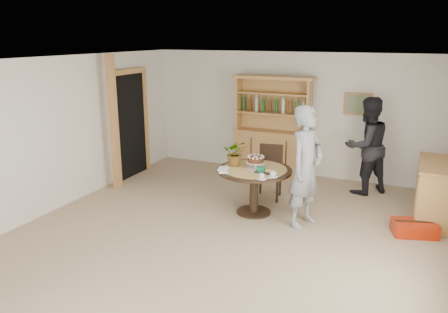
% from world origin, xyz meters
% --- Properties ---
extents(ground, '(7.00, 7.00, 0.00)m').
position_xyz_m(ground, '(0.00, 0.00, 0.00)').
color(ground, tan).
rests_on(ground, ground).
extents(room_shell, '(6.04, 7.04, 2.52)m').
position_xyz_m(room_shell, '(0.00, 0.01, 1.74)').
color(room_shell, white).
rests_on(room_shell, ground).
extents(doorway, '(0.13, 1.10, 2.18)m').
position_xyz_m(doorway, '(-2.93, 2.00, 1.11)').
color(doorway, black).
rests_on(doorway, ground).
extents(pine_post, '(0.12, 0.12, 2.50)m').
position_xyz_m(pine_post, '(-2.70, 1.20, 1.25)').
color(pine_post, tan).
rests_on(pine_post, ground).
extents(hutch, '(1.62, 0.54, 2.04)m').
position_xyz_m(hutch, '(-0.30, 3.24, 0.69)').
color(hutch, tan).
rests_on(hutch, ground).
extents(sideboard, '(0.54, 1.26, 0.94)m').
position_xyz_m(sideboard, '(2.74, 2.00, 0.47)').
color(sideboard, tan).
rests_on(sideboard, ground).
extents(dining_table, '(1.20, 1.20, 0.76)m').
position_xyz_m(dining_table, '(0.08, 1.14, 0.60)').
color(dining_table, black).
rests_on(dining_table, ground).
extents(dining_chair, '(0.48, 0.48, 0.95)m').
position_xyz_m(dining_chair, '(0.07, 1.97, 0.54)').
color(dining_chair, black).
rests_on(dining_chair, ground).
extents(birthday_cake, '(0.30, 0.30, 0.20)m').
position_xyz_m(birthday_cake, '(0.08, 1.19, 0.88)').
color(birthday_cake, white).
rests_on(birthday_cake, dining_table).
extents(flower_vase, '(0.47, 0.44, 0.42)m').
position_xyz_m(flower_vase, '(-0.27, 1.19, 0.97)').
color(flower_vase, '#3F7233').
rests_on(flower_vase, dining_table).
extents(gift_tray, '(0.30, 0.20, 0.08)m').
position_xyz_m(gift_tray, '(0.29, 1.01, 0.79)').
color(gift_tray, black).
rests_on(gift_tray, dining_table).
extents(coffee_cup_a, '(0.15, 0.15, 0.09)m').
position_xyz_m(coffee_cup_a, '(0.48, 0.86, 0.80)').
color(coffee_cup_a, silver).
rests_on(coffee_cup_a, dining_table).
extents(coffee_cup_b, '(0.15, 0.15, 0.08)m').
position_xyz_m(coffee_cup_b, '(0.36, 0.69, 0.79)').
color(coffee_cup_b, silver).
rests_on(coffee_cup_b, dining_table).
extents(napkins, '(0.24, 0.33, 0.03)m').
position_xyz_m(napkins, '(-0.33, 0.82, 0.77)').
color(napkins, white).
rests_on(napkins, dining_table).
extents(teen_boy, '(0.64, 0.78, 1.84)m').
position_xyz_m(teen_boy, '(0.93, 1.04, 0.92)').
color(teen_boy, gray).
rests_on(teen_boy, ground).
extents(adult_person, '(1.09, 1.08, 1.77)m').
position_xyz_m(adult_person, '(1.58, 2.88, 0.89)').
color(adult_person, black).
rests_on(adult_person, ground).
extents(red_suitcase, '(0.69, 0.56, 0.21)m').
position_xyz_m(red_suitcase, '(2.50, 1.34, 0.10)').
color(red_suitcase, '#BA2409').
rests_on(red_suitcase, ground).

